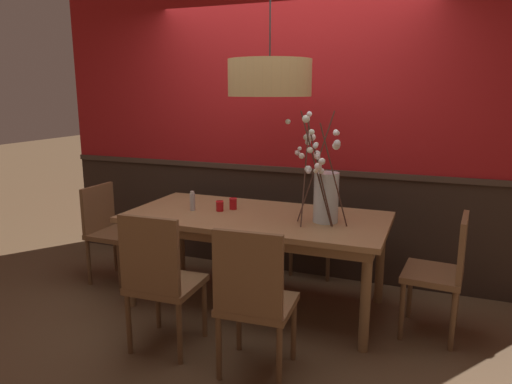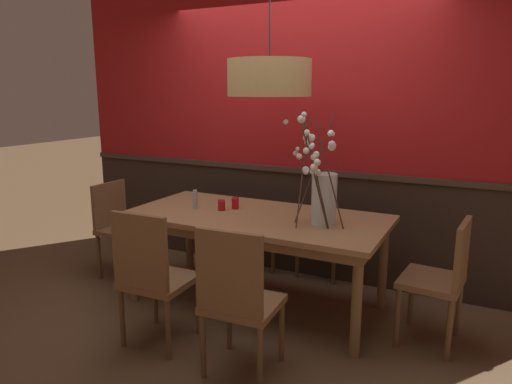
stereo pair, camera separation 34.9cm
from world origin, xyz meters
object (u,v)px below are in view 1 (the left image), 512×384
Objects in this scene: condiment_bottle at (193,201)px; vase_with_blossoms at (324,193)px; dining_table at (256,224)px; chair_far_side_left at (259,214)px; candle_holder_nearer_center at (220,206)px; pendant_lamp at (270,78)px; candle_holder_nearer_edge at (233,204)px; chair_head_west_end at (109,227)px; chair_far_side_right at (317,218)px; chair_near_side_right at (253,296)px; chair_near_side_left at (160,277)px; chair_head_east_end at (444,268)px.

vase_with_blossoms is at bearing 2.53° from condiment_bottle.
chair_far_side_left reaches higher than dining_table.
candle_holder_nearer_center is 0.07× the size of pendant_lamp.
candle_holder_nearer_edge is 0.07× the size of pendant_lamp.
chair_head_west_end is 5.46× the size of condiment_bottle.
condiment_bottle is at bearing -173.45° from pendant_lamp.
dining_table is 12.64× the size of condiment_bottle.
condiment_bottle is (-0.22, -0.06, 0.03)m from candle_holder_nearer_center.
chair_far_side_right is 1.87m from chair_near_side_right.
chair_head_west_end reaches higher than candle_holder_nearer_edge.
chair_far_side_right is (1.72, 0.93, 0.02)m from chair_head_west_end.
condiment_bottle is (-0.81, -0.99, 0.32)m from chair_far_side_right.
candle_holder_nearer_edge is at bearing -121.55° from chair_far_side_right.
candle_holder_nearer_edge is (0.08, 0.10, 0.00)m from candle_holder_nearer_center.
chair_far_side_right is (0.61, 1.82, -0.01)m from chair_near_side_left.
condiment_bottle is at bearing -177.85° from chair_head_east_end.
candle_holder_nearer_edge is (-0.24, 0.09, 0.13)m from dining_table.
candle_holder_nearer_edge is (1.20, 0.09, 0.31)m from chair_head_west_end.
chair_near_side_left is 1.08× the size of chair_head_east_end.
chair_head_east_end is 1.98m from condiment_bottle.
candle_holder_nearer_center is 0.12m from candle_holder_nearer_edge.
chair_head_west_end is 2.86m from chair_head_east_end.
chair_far_side_right is at bearing 58.45° from candle_holder_nearer_edge.
chair_near_side_left reaches higher than condiment_bottle.
condiment_bottle is (-0.20, 0.83, 0.31)m from chair_near_side_left.
chair_near_side_right is at bearing -75.56° from pendant_lamp.
chair_head_east_end is 0.95× the size of chair_far_side_right.
vase_with_blossoms is at bearing 77.82° from chair_near_side_right.
chair_far_side_left is 1.09× the size of vase_with_blossoms.
chair_near_side_right is 10.09× the size of candle_holder_nearer_edge.
condiment_bottle is at bearing -164.29° from candle_holder_nearer_center.
chair_head_west_end reaches higher than dining_table.
chair_far_side_right is at bearing 106.32° from vase_with_blossoms.
dining_table is 24.22× the size of candle_holder_nearer_center.
dining_table is 1.02m from chair_near_side_right.
chair_near_side_left is 1.33m from vase_with_blossoms.
chair_near_side_right reaches higher than chair_far_side_left.
candle_holder_nearer_edge is 0.33m from condiment_bottle.
chair_near_side_left is 1.03m from candle_holder_nearer_edge.
candle_holder_nearer_center reaches higher than dining_table.
chair_near_side_left is 1.01× the size of chair_near_side_right.
candle_holder_nearer_center is at bearing 179.15° from vase_with_blossoms.
candle_holder_nearer_center is at bearing -0.08° from chair_head_west_end.
chair_near_side_right reaches higher than candle_holder_nearer_center.
chair_head_east_end is at bearing 1.68° from vase_with_blossoms.
chair_near_side_left reaches higher than chair_head_west_end.
vase_with_blossoms is 5.10× the size of condiment_bottle.
pendant_lamp is at bearing 104.44° from chair_near_side_right.
dining_table is 0.56m from condiment_bottle.
chair_head_west_end is 2.04m from pendant_lamp.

